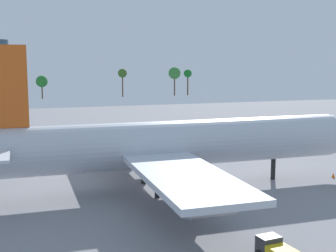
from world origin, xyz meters
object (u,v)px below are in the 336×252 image
object	(u,v)px
cargo_airplane	(167,145)
baggage_tug	(249,141)
cargo_loader	(276,250)
catering_truck	(255,135)
safety_cone_nose	(333,175)

from	to	relation	value
cargo_airplane	baggage_tug	xyz separation A→B (m)	(25.94, 24.98, -5.22)
baggage_tug	cargo_loader	distance (m)	55.80
cargo_loader	catering_truck	world-z (taller)	catering_truck
safety_cone_nose	catering_truck	bearing A→B (deg)	82.53
cargo_airplane	cargo_loader	size ratio (longest dim) A/B	14.28
baggage_tug	cargo_loader	xyz separation A→B (m)	(-23.79, -50.48, -0.08)
cargo_loader	catering_truck	size ratio (longest dim) A/B	0.83
cargo_airplane	catering_truck	size ratio (longest dim) A/B	11.82
catering_truck	baggage_tug	bearing A→B (deg)	-128.10
cargo_loader	catering_truck	distance (m)	63.47
baggage_tug	safety_cone_nose	distance (m)	26.93
cargo_loader	safety_cone_nose	xyz separation A→B (m)	(24.29, 23.56, -0.68)
safety_cone_nose	cargo_airplane	bearing A→B (deg)	175.80
baggage_tug	catering_truck	size ratio (longest dim) A/B	1.01
cargo_loader	safety_cone_nose	bearing A→B (deg)	44.12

